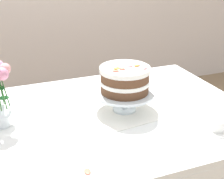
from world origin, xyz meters
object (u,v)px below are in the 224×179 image
Objects in this scene: dining_table at (106,134)px; cake_stand at (124,95)px; layer_cake at (125,79)px; teacup at (218,126)px.

dining_table is 0.21m from cake_stand.
layer_cake is (0.11, 0.03, 0.25)m from dining_table.
cake_stand is 1.24× the size of layer_cake.
layer_cake reaches higher than teacup.
cake_stand is 2.45× the size of teacup.
dining_table is 5.98× the size of layer_cake.
dining_table is 4.83× the size of cake_stand.
dining_table is at bearing 143.01° from teacup.
cake_stand is at bearing 15.24° from dining_table.
teacup is at bearing -48.30° from cake_stand.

